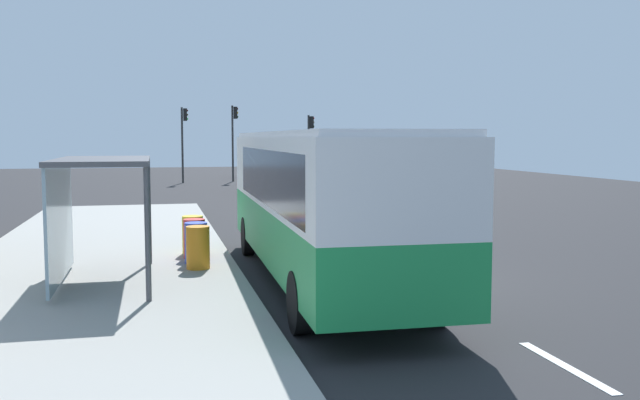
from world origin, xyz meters
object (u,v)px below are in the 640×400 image
(sedan_far, at_px, (252,167))
(traffic_light_median, at_px, (234,131))
(bus, at_px, (320,197))
(recycling_bin_orange, at_px, (198,248))
(recycling_bin_yellow, at_px, (193,235))
(sedan_near, at_px, (276,174))
(traffic_light_near_side, at_px, (310,137))
(recycling_bin_red, at_px, (194,239))
(traffic_light_far_side, at_px, (184,133))
(bus_shelter, at_px, (87,188))
(white_van, at_px, (288,169))
(recycling_bin_blue, at_px, (196,243))

(sedan_far, bearing_deg, traffic_light_median, -112.74)
(traffic_light_median, bearing_deg, bus, -93.46)
(recycling_bin_orange, xyz_separation_m, recycling_bin_yellow, (0.00, 2.10, 0.00))
(sedan_near, bearing_deg, traffic_light_near_side, 54.45)
(recycling_bin_red, relative_size, traffic_light_far_side, 0.19)
(sedan_near, xyz_separation_m, recycling_bin_orange, (-6.50, -27.49, -0.14))
(sedan_near, distance_m, traffic_light_near_side, 5.98)
(bus_shelter, bearing_deg, recycling_bin_yellow, 54.83)
(recycling_bin_red, height_order, traffic_light_near_side, traffic_light_near_side)
(traffic_light_median, xyz_separation_m, bus_shelter, (-6.81, -34.61, -1.42))
(recycling_bin_red, relative_size, bus_shelter, 0.24)
(sedan_far, xyz_separation_m, recycling_bin_red, (-6.50, -36.71, -0.14))
(recycling_bin_yellow, bearing_deg, sedan_far, 79.77)
(bus, distance_m, sedan_near, 29.05)
(sedan_far, height_order, traffic_light_near_side, traffic_light_near_side)
(recycling_bin_red, xyz_separation_m, recycling_bin_yellow, (0.00, 0.70, 0.00))
(sedan_near, height_order, sedan_far, same)
(sedan_far, distance_m, traffic_light_median, 5.62)
(white_van, relative_size, sedan_near, 1.18)
(sedan_near, relative_size, traffic_light_far_side, 0.86)
(recycling_bin_orange, bearing_deg, sedan_far, 80.32)
(bus, height_order, recycling_bin_orange, bus)
(recycling_bin_red, bearing_deg, sedan_far, 79.96)
(sedan_near, height_order, bus_shelter, bus_shelter)
(white_van, bearing_deg, recycling_bin_yellow, -107.10)
(white_van, relative_size, traffic_light_far_side, 1.02)
(recycling_bin_blue, bearing_deg, white_van, 73.93)
(recycling_bin_orange, xyz_separation_m, traffic_light_far_side, (1.10, 32.77, 2.75))
(bus, relative_size, sedan_far, 2.46)
(white_van, distance_m, traffic_light_median, 11.03)
(traffic_light_near_side, bearing_deg, white_van, -110.03)
(recycling_bin_blue, bearing_deg, bus, -38.35)
(recycling_bin_red, relative_size, recycling_bin_yellow, 1.00)
(bus, bearing_deg, white_van, 80.81)
(sedan_near, xyz_separation_m, recycling_bin_red, (-6.50, -26.09, -0.14))
(traffic_light_near_side, xyz_separation_m, bus_shelter, (-11.92, -33.01, -1.00))
(sedan_near, relative_size, bus_shelter, 1.11)
(white_van, height_order, bus_shelter, bus_shelter)
(traffic_light_median, height_order, bus_shelter, traffic_light_median)
(white_van, xyz_separation_m, sedan_near, (0.10, 4.58, -0.55))
(sedan_far, bearing_deg, traffic_light_far_side, -135.34)
(recycling_bin_blue, bearing_deg, recycling_bin_yellow, 90.00)
(bus_shelter, bearing_deg, recycling_bin_orange, 25.18)
(recycling_bin_orange, distance_m, recycling_bin_yellow, 2.10)
(traffic_light_median, bearing_deg, recycling_bin_red, -98.13)
(white_van, height_order, recycling_bin_orange, white_van)
(traffic_light_far_side, bearing_deg, traffic_light_median, 12.88)
(bus, bearing_deg, recycling_bin_blue, 141.65)
(traffic_light_far_side, bearing_deg, recycling_bin_yellow, -92.05)
(traffic_light_near_side, bearing_deg, recycling_bin_red, -107.61)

